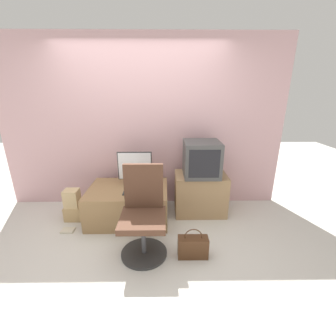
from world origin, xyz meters
name	(u,v)px	position (x,y,z in m)	size (l,w,h in m)	color
ground_plane	(136,252)	(0.00, 0.00, 0.00)	(12.00, 12.00, 0.00)	beige
wall_back	(142,125)	(0.00, 1.32, 1.30)	(4.40, 0.05, 2.60)	#CC9EA3
desk	(129,203)	(-0.19, 0.77, 0.24)	(1.13, 0.82, 0.48)	#937047
side_stand	(200,193)	(0.89, 0.94, 0.31)	(0.76, 0.50, 0.63)	#A37F56
main_monitor	(135,169)	(-0.09, 0.92, 0.73)	(0.50, 0.23, 0.50)	#2D2D2D
keyboard	(134,193)	(-0.07, 0.59, 0.49)	(0.30, 0.12, 0.01)	#2D2D2D
mouse	(149,192)	(0.13, 0.62, 0.50)	(0.05, 0.03, 0.02)	black
crt_tv	(202,159)	(0.88, 0.91, 0.88)	(0.51, 0.51, 0.51)	#474747
office_chair	(143,217)	(0.10, 0.04, 0.45)	(0.53, 0.53, 1.04)	#333333
cardboard_box_lower	(74,213)	(-1.00, 0.75, 0.10)	(0.24, 0.20, 0.21)	tan
cardboard_box_upper	(72,198)	(-1.00, 0.75, 0.34)	(0.20, 0.18, 0.26)	#D1B27F
handbag	(193,247)	(0.66, -0.08, 0.13)	(0.34, 0.14, 0.37)	#4C2D19
book	(68,230)	(-0.97, 0.43, 0.01)	(0.17, 0.13, 0.02)	beige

